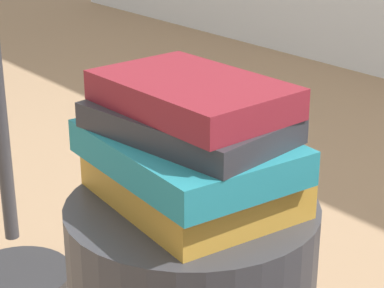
% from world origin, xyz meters
% --- Properties ---
extents(book_ochre, '(0.29, 0.23, 0.06)m').
position_xyz_m(book_ochre, '(-0.01, 0.01, 0.45)').
color(book_ochre, '#B7842D').
rests_on(book_ochre, side_table).
extents(book_teal, '(0.30, 0.22, 0.04)m').
position_xyz_m(book_teal, '(0.00, -0.01, 0.51)').
color(book_teal, '#1E727F').
rests_on(book_teal, book_ochre).
extents(book_charcoal, '(0.28, 0.19, 0.03)m').
position_xyz_m(book_charcoal, '(-0.00, -0.01, 0.55)').
color(book_charcoal, '#28282D').
rests_on(book_charcoal, book_teal).
extents(book_maroon, '(0.26, 0.17, 0.04)m').
position_xyz_m(book_maroon, '(-0.00, -0.00, 0.58)').
color(book_maroon, maroon).
rests_on(book_maroon, book_charcoal).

